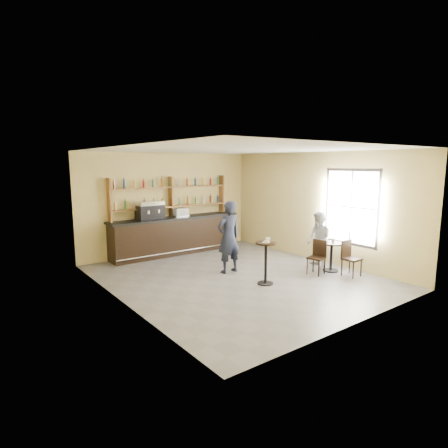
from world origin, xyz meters
TOP-DOWN VIEW (x-y plane):
  - floor at (0.00, 0.00)m, footprint 7.00×7.00m
  - ceiling at (0.00, 0.00)m, footprint 7.00×7.00m
  - wall_back at (0.00, 3.50)m, footprint 7.00×0.00m
  - wall_front at (0.00, -3.50)m, footprint 7.00×0.00m
  - wall_left at (-3.00, 0.00)m, footprint 0.00×7.00m
  - wall_right at (3.00, 0.00)m, footprint 0.00×7.00m
  - window_pane at (2.99, -1.20)m, footprint 0.00×2.00m
  - window_frame at (2.99, -1.20)m, footprint 0.04×1.70m
  - shelf_unit at (0.00, 3.37)m, footprint 4.00×0.26m
  - liquor_bottles at (0.00, 3.37)m, footprint 3.68×0.10m
  - bar_counter at (0.04, 3.15)m, footprint 4.38×0.85m
  - espresso_machine at (-0.85, 3.15)m, footprint 0.80×0.53m
  - pastry_case at (0.20, 3.15)m, footprint 0.47×0.38m
  - pedestal_table at (0.21, -0.85)m, footprint 0.54×0.54m
  - napkin at (0.21, -0.85)m, footprint 0.22×0.22m
  - donut at (0.22, -0.86)m, footprint 0.15×0.15m
  - cup_pedestal at (0.35, -0.75)m, footprint 0.13×0.13m
  - man_main at (0.10, 0.46)m, footprint 0.70×0.47m
  - cafe_table at (2.38, -1.09)m, footprint 0.76×0.76m
  - cup_cafe at (2.43, -1.09)m, footprint 0.14×0.14m
  - chair_west at (1.83, -1.04)m, footprint 0.46×0.46m
  - chair_south at (2.43, -1.69)m, footprint 0.40×0.40m
  - patron_second at (2.37, -0.65)m, footprint 0.84×0.93m

SIDE VIEW (x-z plane):
  - floor at x=0.00m, z-range 0.00..0.00m
  - cafe_table at x=2.38m, z-range 0.00..0.79m
  - chair_west at x=1.83m, z-range 0.00..0.89m
  - chair_south at x=2.43m, z-range 0.00..0.92m
  - pedestal_table at x=0.21m, z-range 0.00..1.02m
  - bar_counter at x=0.04m, z-range 0.00..1.19m
  - patron_second at x=2.37m, z-range 0.00..1.56m
  - cup_cafe at x=2.43m, z-range 0.79..0.88m
  - man_main at x=0.10m, z-range 0.00..1.91m
  - napkin at x=0.21m, z-range 1.02..1.03m
  - donut at x=0.22m, z-range 1.03..1.07m
  - cup_pedestal at x=0.35m, z-range 1.02..1.11m
  - pastry_case at x=0.20m, z-range 1.19..1.46m
  - espresso_machine at x=-0.85m, z-range 1.19..1.74m
  - wall_back at x=0.00m, z-range -1.90..5.10m
  - wall_front at x=0.00m, z-range -1.90..5.10m
  - wall_left at x=-3.00m, z-range -1.90..5.10m
  - wall_right at x=3.00m, z-range -1.90..5.10m
  - window_frame at x=2.99m, z-range 0.65..2.75m
  - window_pane at x=2.99m, z-range 0.70..2.70m
  - shelf_unit at x=0.00m, z-range 1.11..2.51m
  - liquor_bottles at x=0.00m, z-range 1.48..2.48m
  - ceiling at x=0.00m, z-range 3.20..3.20m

